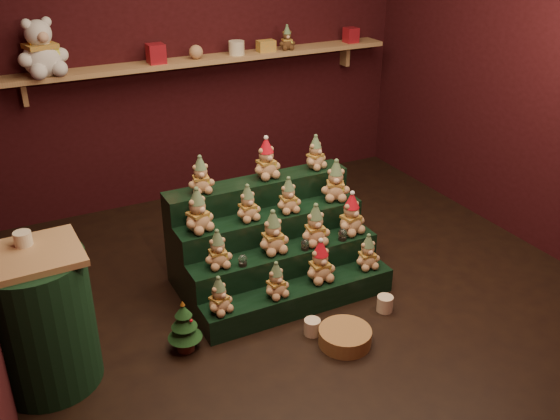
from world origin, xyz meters
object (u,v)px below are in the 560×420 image
snow_globe_b (305,244)px  mini_christmas_tree (184,326)px  side_table (40,320)px  wicker_basket (345,337)px  riser_tier_front (300,298)px  mug_right (385,304)px  snow_globe_c (343,234)px  brown_bear (287,38)px  snow_globe_a (243,260)px  white_bear (39,40)px  mug_left (312,327)px

snow_globe_b → mini_christmas_tree: (-0.97, -0.22, -0.22)m
side_table → wicker_basket: 1.83m
riser_tier_front → mug_right: riser_tier_front is taller
mini_christmas_tree → snow_globe_c: bearing=9.9°
brown_bear → snow_globe_a: bearing=-114.8°
white_bear → mug_left: bearing=-77.2°
mug_right → white_bear: bearing=126.7°
snow_globe_b → wicker_basket: (-0.05, -0.62, -0.35)m
snow_globe_a → wicker_basket: 0.83m
snow_globe_c → mug_left: snow_globe_c is taller
side_table → snow_globe_a: bearing=3.2°
riser_tier_front → brown_bear: bearing=64.9°
side_table → mug_right: size_ratio=7.69×
mini_christmas_tree → mug_right: size_ratio=3.31×
mini_christmas_tree → wicker_basket: (0.92, -0.40, -0.13)m
snow_globe_a → snow_globe_c: 0.78m
mug_right → wicker_basket: (-0.44, -0.18, -0.00)m
snow_globe_b → side_table: (-1.77, -0.12, 0.02)m
white_bear → brown_bear: size_ratio=2.58×
snow_globe_a → mug_right: (0.86, -0.44, -0.34)m
mini_christmas_tree → white_bear: white_bear is taller
snow_globe_c → white_bear: 2.73m
mug_left → brown_bear: brown_bear is taller
mini_christmas_tree → white_bear: 2.53m
mini_christmas_tree → wicker_basket: mini_christmas_tree is taller
side_table → riser_tier_front: bearing=-3.4°
snow_globe_a → white_bear: (-0.84, 1.85, 1.19)m
wicker_basket → snow_globe_c: bearing=60.4°
snow_globe_c → side_table: bearing=-176.8°
snow_globe_a → mini_christmas_tree: snow_globe_a is taller
white_bear → mug_right: bearing=-66.8°
mini_christmas_tree → mug_left: (0.79, -0.22, -0.13)m
mini_christmas_tree → white_bear: size_ratio=0.67×
mug_right → white_bear: (-1.71, 2.29, 1.54)m
side_table → mug_right: bearing=-10.5°
snow_globe_c → mug_right: size_ratio=0.77×
riser_tier_front → mug_left: 0.29m
mug_right → brown_bear: brown_bear is taller
side_table → wicker_basket: (1.72, -0.51, -0.37)m
snow_globe_c → mug_right: (0.08, -0.44, -0.35)m
mug_left → wicker_basket: (0.14, -0.18, -0.00)m
snow_globe_a → side_table: size_ratio=0.09×
wicker_basket → brown_bear: bearing=70.8°
riser_tier_front → side_table: (-1.64, 0.04, 0.33)m
snow_globe_a → brown_bear: size_ratio=0.37×
mug_left → wicker_basket: 0.23m
snow_globe_b → mug_left: (-0.18, -0.44, -0.35)m
snow_globe_a → mug_right: bearing=-27.1°
snow_globe_c → brown_bear: (0.51, 1.85, 1.02)m
white_bear → brown_bear: (2.13, 0.00, -0.17)m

